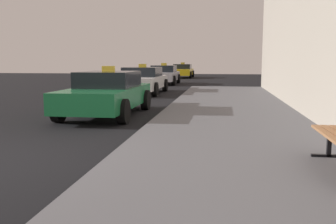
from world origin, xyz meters
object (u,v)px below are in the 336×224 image
at_px(car_white, 142,80).
at_px(car_yellow, 182,71).
at_px(car_green, 107,93).
at_px(car_silver, 164,75).

height_order(car_white, car_yellow, same).
bearing_deg(car_white, car_green, 94.32).
bearing_deg(car_yellow, car_white, 89.48).
xyz_separation_m(car_green, car_yellow, (-0.40, 24.53, 0.00)).
bearing_deg(car_green, car_white, -85.68).
distance_m(car_silver, car_yellow, 9.82).
height_order(car_silver, car_yellow, same).
xyz_separation_m(car_green, car_silver, (-0.64, 14.72, -0.00)).
bearing_deg(car_silver, car_green, 92.50).
distance_m(car_white, car_yellow, 17.21).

